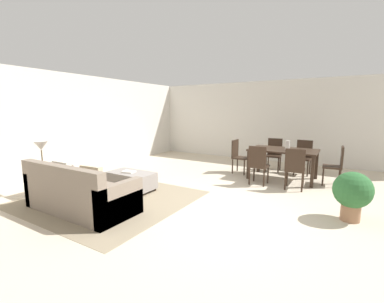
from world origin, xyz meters
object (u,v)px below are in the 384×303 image
object	(u,v)px
couch	(79,194)
dining_chair_head_east	(337,163)
dining_chair_near_right	(295,167)
dining_chair_head_west	(238,154)
book_on_ottoman	(129,172)
dining_chair_far_right	(303,155)
dining_table	(283,153)
table_lamp	(41,147)
ottoman_table	(131,180)
dining_chair_near_left	(258,163)
dining_chair_far_left	(274,152)
vase_centerpiece	(288,145)
potted_plant	(352,192)
side_table	(44,173)

from	to	relation	value
couch	dining_chair_head_east	xyz separation A→B (m)	(3.73, 4.01, 0.23)
couch	dining_chair_near_right	bearing A→B (deg)	46.62
dining_chair_head_west	book_on_ottoman	bearing A→B (deg)	-117.61
couch	dining_chair_head_east	size ratio (longest dim) A/B	2.17
dining_chair_far_right	dining_table	bearing A→B (deg)	-113.77
table_lamp	ottoman_table	bearing A→B (deg)	43.07
couch	dining_table	world-z (taller)	couch
table_lamp	dining_chair_far_right	size ratio (longest dim) A/B	0.57
table_lamp	dining_chair_near_left	world-z (taller)	table_lamp
ottoman_table	dining_chair_head_east	xyz separation A→B (m)	(3.78, 2.71, 0.29)
table_lamp	book_on_ottoman	xyz separation A→B (m)	(1.22, 1.14, -0.59)
dining_table	dining_chair_near_right	bearing A→B (deg)	-62.87
dining_chair_near_left	book_on_ottoman	bearing A→B (deg)	-140.53
ottoman_table	dining_chair_far_right	size ratio (longest dim) A/B	1.11
dining_chair_head_east	dining_chair_far_left	bearing A→B (deg)	152.65
table_lamp	vase_centerpiece	distance (m)	5.50
couch	table_lamp	xyz separation A→B (m)	(-1.30, 0.12, 0.71)
dining_chair_far_left	dining_chair_head_west	distance (m)	1.14
table_lamp	dining_table	bearing A→B (deg)	45.00
dining_chair_far_left	book_on_ottoman	bearing A→B (deg)	-121.69
dining_chair_far_left	vase_centerpiece	world-z (taller)	vase_centerpiece
dining_chair_head_west	potted_plant	distance (m)	3.38
ottoman_table	dining_chair_near_left	xyz separation A→B (m)	(2.22, 1.83, 0.29)
potted_plant	dining_chair_head_west	bearing A→B (deg)	142.30
ottoman_table	dining_chair_far_right	xyz separation A→B (m)	(2.96, 3.51, 0.29)
dining_chair_far_left	potted_plant	distance (m)	3.47
couch	dining_chair_far_left	bearing A→B (deg)	66.28
dining_chair_near_right	potted_plant	size ratio (longest dim) A/B	1.17
dining_chair_head_west	potted_plant	bearing A→B (deg)	-37.70
ottoman_table	potted_plant	distance (m)	4.12
dining_chair_head_east	dining_chair_far_right	bearing A→B (deg)	135.72
dining_table	dining_chair_near_right	size ratio (longest dim) A/B	1.73
ottoman_table	table_lamp	xyz separation A→B (m)	(-1.25, -1.17, 0.78)
couch	side_table	xyz separation A→B (m)	(-1.30, 0.12, 0.18)
table_lamp	dining_table	size ratio (longest dim) A/B	0.33
dining_chair_near_left	dining_chair_head_west	world-z (taller)	same
side_table	dining_chair_head_west	distance (m)	4.70
table_lamp	potted_plant	xyz separation A→B (m)	(5.32, 1.81, -0.54)
dining_chair_far_right	dining_chair_head_east	size ratio (longest dim) A/B	1.00
side_table	book_on_ottoman	distance (m)	1.67
dining_chair_far_left	potted_plant	size ratio (longest dim) A/B	1.17
ottoman_table	dining_chair_far_left	size ratio (longest dim) A/B	1.11
dining_table	dining_chair_head_east	bearing A→B (deg)	1.85
dining_table	dining_chair_far_left	distance (m)	0.98
dining_table	dining_chair_near_right	world-z (taller)	dining_chair_near_right
dining_chair_far_right	dining_chair_head_west	bearing A→B (deg)	-152.83
dining_chair_head_east	table_lamp	bearing A→B (deg)	-142.31
vase_centerpiece	dining_chair_far_left	bearing A→B (deg)	120.22
dining_chair_near_left	vase_centerpiece	bearing A→B (deg)	60.18
side_table	dining_chair_far_left	bearing A→B (deg)	54.01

